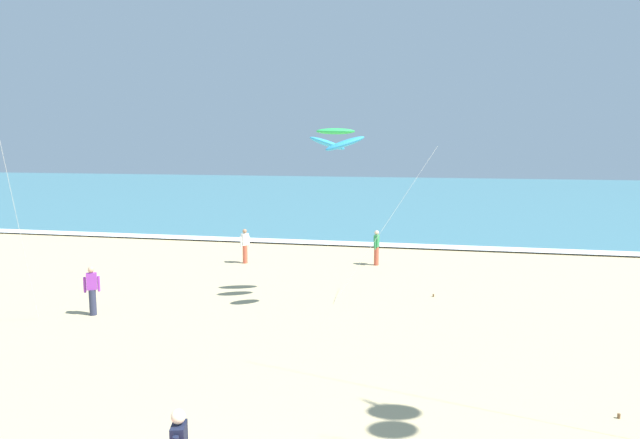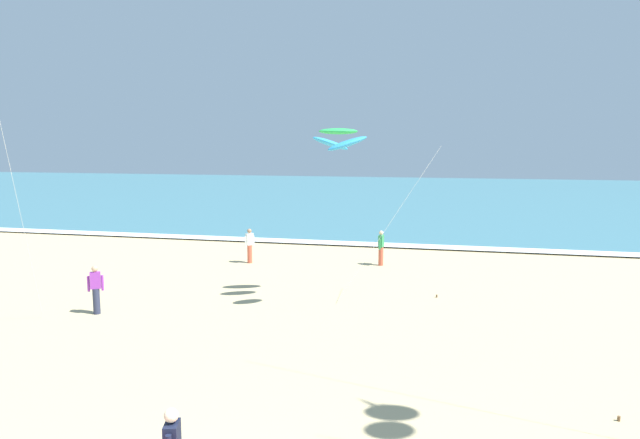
% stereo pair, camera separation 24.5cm
% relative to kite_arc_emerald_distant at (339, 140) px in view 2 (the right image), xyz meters
% --- Properties ---
extents(ocean_water, '(160.00, 60.00, 0.08)m').
position_rel_kite_arc_emerald_distant_xyz_m(ocean_water, '(0.50, 40.94, -5.54)').
color(ocean_water, teal).
rests_on(ocean_water, ground).
extents(shoreline_foam, '(160.00, 1.24, 0.01)m').
position_rel_kite_arc_emerald_distant_xyz_m(shoreline_foam, '(0.50, 11.24, -5.50)').
color(shoreline_foam, white).
rests_on(shoreline_foam, ocean_water).
extents(kite_arc_emerald_distant, '(4.50, 3.13, 5.96)m').
position_rel_kite_arc_emerald_distant_xyz_m(kite_arc_emerald_distant, '(0.00, 0.00, 0.00)').
color(kite_arc_emerald_distant, '#2D99DB').
rests_on(kite_arc_emerald_distant, ground).
extents(bystander_green_top, '(0.24, 0.49, 1.59)m').
position_rel_kite_arc_emerald_distant_xyz_m(bystander_green_top, '(0.71, 6.47, -4.77)').
color(bystander_green_top, '#D8593F').
rests_on(bystander_green_top, ground).
extents(bystander_white_top, '(0.34, 0.41, 1.59)m').
position_rel_kite_arc_emerald_distant_xyz_m(bystander_white_top, '(-5.23, 5.66, -4.77)').
color(bystander_white_top, '#D8593F').
rests_on(bystander_white_top, ground).
extents(bystander_purple_top, '(0.44, 0.32, 1.59)m').
position_rel_kite_arc_emerald_distant_xyz_m(bystander_purple_top, '(-7.38, -2.81, -4.77)').
color(bystander_purple_top, '#2D334C').
rests_on(bystander_purple_top, ground).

